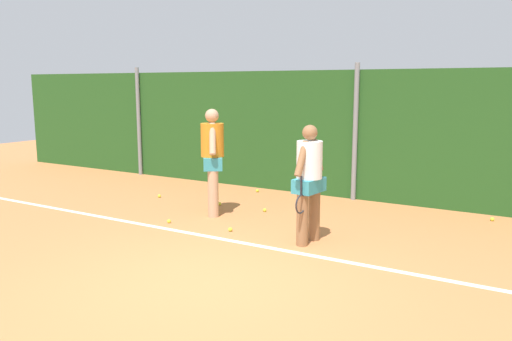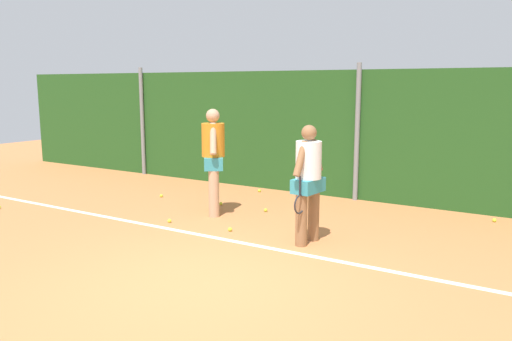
{
  "view_description": "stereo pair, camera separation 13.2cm",
  "coord_description": "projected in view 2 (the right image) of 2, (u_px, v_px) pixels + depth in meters",
  "views": [
    {
      "loc": [
        3.46,
        -4.67,
        2.34
      ],
      "look_at": [
        -0.69,
        2.38,
        0.95
      ],
      "focal_mm": 35.7,
      "sensor_mm": 36.0,
      "label": 1
    },
    {
      "loc": [
        3.57,
        -4.6,
        2.34
      ],
      "look_at": [
        -0.69,
        2.38,
        0.95
      ],
      "focal_mm": 35.7,
      "sensor_mm": 36.0,
      "label": 2
    }
  ],
  "objects": [
    {
      "name": "ground_plane",
      "position": [
        267.0,
        247.0,
        7.41
      ],
      "size": [
        31.17,
        31.17,
        0.0
      ],
      "primitive_type": "plane",
      "color": "#C67542"
    },
    {
      "name": "hedge_fence_backdrop",
      "position": [
        360.0,
        135.0,
        10.36
      ],
      "size": [
        20.26,
        0.25,
        2.63
      ],
      "primitive_type": "cube",
      "color": "#23511E",
      "rests_on": "ground_plane"
    },
    {
      "name": "fence_post_left",
      "position": [
        142.0,
        122.0,
        13.2
      ],
      "size": [
        0.1,
        0.1,
        2.76
      ],
      "primitive_type": "cylinder",
      "color": "gray",
      "rests_on": "ground_plane"
    },
    {
      "name": "fence_post_center",
      "position": [
        357.0,
        133.0,
        10.2
      ],
      "size": [
        0.1,
        0.1,
        2.76
      ],
      "primitive_type": "cylinder",
      "color": "gray",
      "rests_on": "ground_plane"
    },
    {
      "name": "court_baseline_paint",
      "position": [
        266.0,
        247.0,
        7.39
      ],
      "size": [
        14.81,
        0.1,
        0.01
      ],
      "primitive_type": "cube",
      "color": "white",
      "rests_on": "ground_plane"
    },
    {
      "name": "player_foreground_near",
      "position": [
        308.0,
        178.0,
        7.45
      ],
      "size": [
        0.38,
        0.82,
        1.76
      ],
      "rotation": [
        0.0,
        0.0,
        4.61
      ],
      "color": "#8C603D",
      "rests_on": "ground_plane"
    },
    {
      "name": "player_midcourt",
      "position": [
        213.0,
        156.0,
        9.13
      ],
      "size": [
        0.62,
        0.69,
        1.91
      ],
      "rotation": [
        0.0,
        0.0,
        2.21
      ],
      "color": "tan",
      "rests_on": "ground_plane"
    },
    {
      "name": "tennis_ball_1",
      "position": [
        266.0,
        210.0,
        9.45
      ],
      "size": [
        0.07,
        0.07,
        0.07
      ],
      "primitive_type": "sphere",
      "color": "#CCDB33",
      "rests_on": "ground_plane"
    },
    {
      "name": "tennis_ball_4",
      "position": [
        259.0,
        191.0,
        11.18
      ],
      "size": [
        0.07,
        0.07,
        0.07
      ],
      "primitive_type": "sphere",
      "color": "#CCDB33",
      "rests_on": "ground_plane"
    },
    {
      "name": "tennis_ball_5",
      "position": [
        494.0,
        220.0,
        8.75
      ],
      "size": [
        0.07,
        0.07,
        0.07
      ],
      "primitive_type": "sphere",
      "color": "#CCDB33",
      "rests_on": "ground_plane"
    },
    {
      "name": "tennis_ball_6",
      "position": [
        161.0,
        196.0,
        10.67
      ],
      "size": [
        0.07,
        0.07,
        0.07
      ],
      "primitive_type": "sphere",
      "color": "#CCDB33",
      "rests_on": "ground_plane"
    },
    {
      "name": "tennis_ball_7",
      "position": [
        221.0,
        204.0,
        9.96
      ],
      "size": [
        0.07,
        0.07,
        0.07
      ],
      "primitive_type": "sphere",
      "color": "#CCDB33",
      "rests_on": "ground_plane"
    },
    {
      "name": "tennis_ball_8",
      "position": [
        169.0,
        221.0,
        8.71
      ],
      "size": [
        0.07,
        0.07,
        0.07
      ],
      "primitive_type": "sphere",
      "color": "#CCDB33",
      "rests_on": "ground_plane"
    },
    {
      "name": "tennis_ball_10",
      "position": [
        230.0,
        229.0,
        8.2
      ],
      "size": [
        0.07,
        0.07,
        0.07
      ],
      "primitive_type": "sphere",
      "color": "#CCDB33",
      "rests_on": "ground_plane"
    }
  ]
}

